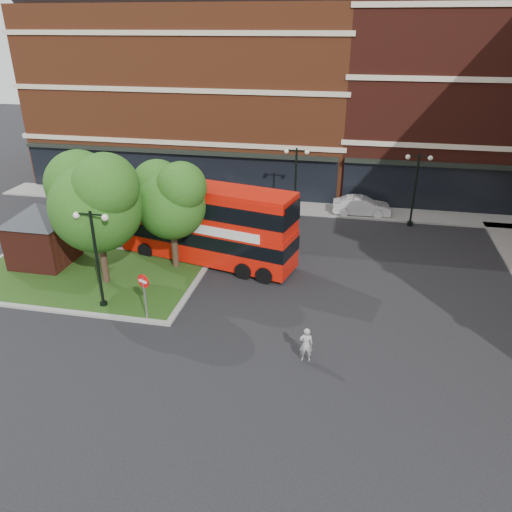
% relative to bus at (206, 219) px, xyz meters
% --- Properties ---
extents(ground, '(120.00, 120.00, 0.00)m').
position_rel_bus_xyz_m(ground, '(2.05, -6.40, -2.61)').
color(ground, black).
rests_on(ground, ground).
extents(pavement_far, '(44.00, 3.00, 0.12)m').
position_rel_bus_xyz_m(pavement_far, '(2.05, 10.10, -2.55)').
color(pavement_far, slate).
rests_on(pavement_far, ground).
extents(terrace_far_left, '(26.00, 12.00, 14.00)m').
position_rel_bus_xyz_m(terrace_far_left, '(-5.95, 17.60, 4.39)').
color(terrace_far_left, brown).
rests_on(terrace_far_left, ground).
extents(terrace_far_right, '(18.00, 12.00, 16.00)m').
position_rel_bus_xyz_m(terrace_far_right, '(16.05, 17.60, 5.39)').
color(terrace_far_right, '#471911').
rests_on(terrace_far_right, ground).
extents(traffic_island, '(12.60, 7.60, 0.15)m').
position_rel_bus_xyz_m(traffic_island, '(-5.95, -3.40, -2.54)').
color(traffic_island, gray).
rests_on(traffic_island, ground).
extents(kiosk, '(6.51, 6.51, 3.60)m').
position_rel_bus_xyz_m(kiosk, '(-8.95, -2.40, -0.30)').
color(kiosk, '#471911').
rests_on(kiosk, traffic_island).
extents(tree_island_west, '(5.40, 4.71, 7.21)m').
position_rel_bus_xyz_m(tree_island_west, '(-4.54, -3.82, 2.18)').
color(tree_island_west, '#2D2116').
rests_on(tree_island_west, ground).
extents(tree_island_east, '(4.46, 3.90, 6.29)m').
position_rel_bus_xyz_m(tree_island_east, '(-1.52, -1.33, 1.63)').
color(tree_island_east, '#2D2116').
rests_on(tree_island_east, ground).
extents(lamp_island, '(1.72, 0.36, 5.00)m').
position_rel_bus_xyz_m(lamp_island, '(-3.45, -6.20, 0.22)').
color(lamp_island, black).
rests_on(lamp_island, ground).
extents(lamp_far_left, '(1.72, 0.36, 5.00)m').
position_rel_bus_xyz_m(lamp_far_left, '(4.05, 8.10, 0.22)').
color(lamp_far_left, black).
rests_on(lamp_far_left, ground).
extents(lamp_far_right, '(1.72, 0.36, 5.00)m').
position_rel_bus_xyz_m(lamp_far_right, '(12.05, 8.10, 0.22)').
color(lamp_far_right, black).
rests_on(lamp_far_right, ground).
extents(bus, '(10.69, 4.71, 3.98)m').
position_rel_bus_xyz_m(bus, '(0.00, 0.00, 0.00)').
color(bus, red).
rests_on(bus, ground).
extents(woman, '(0.61, 0.44, 1.55)m').
position_rel_bus_xyz_m(woman, '(6.71, -8.44, -1.84)').
color(woman, '#949396').
rests_on(woman, ground).
extents(car_silver, '(4.42, 1.87, 1.49)m').
position_rel_bus_xyz_m(car_silver, '(-2.48, 9.60, -1.86)').
color(car_silver, silver).
rests_on(car_silver, ground).
extents(car_white, '(4.19, 1.70, 1.35)m').
position_rel_bus_xyz_m(car_white, '(8.71, 9.60, -1.93)').
color(car_white, white).
rests_on(car_white, ground).
extents(no_entry_sign, '(0.63, 0.30, 2.40)m').
position_rel_bus_xyz_m(no_entry_sign, '(-0.90, -6.87, -0.90)').
color(no_entry_sign, slate).
rests_on(no_entry_sign, ground).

